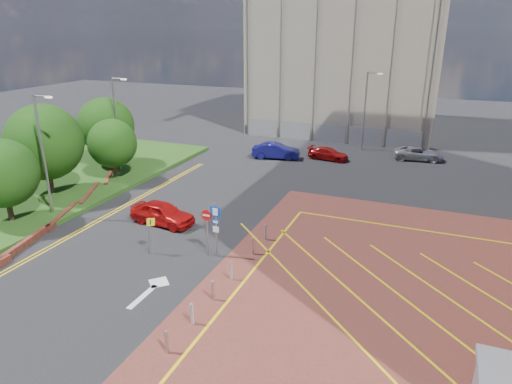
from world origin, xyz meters
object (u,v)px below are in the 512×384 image
Objects in this scene: tree_c at (112,143)px; car_red_left at (162,213)px; car_red_back at (328,154)px; car_silver_back at (418,153)px; lamp_left_far at (117,120)px; tree_b at (44,142)px; sign_cluster at (213,224)px; warning_sign at (150,231)px; car_blue_back at (276,151)px; lamp_back at (366,108)px; lamp_left_near at (44,150)px; tree_a at (3,173)px; tree_d at (106,126)px.

tree_c reaches higher than car_red_left.
car_silver_back is at bearing -61.15° from car_red_back.
car_silver_back is (24.16, 14.16, -4.02)m from lamp_left_far.
tree_b is at bearing -111.80° from tree_c.
tree_c is at bearing -65.29° from lamp_left_far.
car_red_back is at bearing 46.42° from tree_b.
sign_cluster is 0.72× the size of car_red_left.
tree_b is 3.01× the size of warning_sign.
car_blue_back is at bearing 114.90° from car_red_back.
tree_b is 0.84× the size of lamp_back.
lamp_left_far is at bearing 101.31° from lamp_left_near.
lamp_left_near is 21.85m from car_blue_back.
lamp_left_far is (-0.42, 12.00, 1.16)m from tree_a.
car_blue_back is at bearing 90.32° from warning_sign.
sign_cluster is (13.80, -9.02, -1.24)m from tree_c.
warning_sign is at bearing -150.52° from car_red_left.
car_red_left is (9.15, 3.76, -2.75)m from tree_a.
warning_sign is 21.55m from car_blue_back.
sign_cluster reaches higher than warning_sign.
lamp_left_near is 30.80m from lamp_back.
car_red_back is at bearing -13.02° from car_red_left.
tree_c is 0.61× the size of lamp_left_near.
lamp_left_near is 8.70m from car_red_left.
car_red_back is (15.10, 12.97, -2.62)m from tree_c.
car_silver_back is (9.44, 25.17, -1.31)m from sign_cluster.
lamp_back reaches higher than tree_c.
warning_sign reaches higher than car_blue_back.
warning_sign is 0.49× the size of car_silver_back.
tree_a reaches higher than warning_sign.
tree_b is 1.38× the size of tree_c.
sign_cluster is at bearing -36.82° from lamp_left_far.
car_blue_back is (-7.34, -6.55, -3.60)m from lamp_back.
lamp_left_near is at bearing 175.44° from sign_cluster.
lamp_left_near is at bearing -82.31° from tree_c.
sign_cluster is 0.69× the size of car_blue_back.
sign_cluster is 0.81× the size of car_red_back.
lamp_left_far is 15.14m from car_blue_back.
tree_d reaches higher than warning_sign.
lamp_back is (20.58, 15.00, 0.49)m from tree_d.
car_red_back is at bearing 34.41° from lamp_left_far.
tree_a is 14.41m from sign_cluster.
car_red_left is (7.57, 1.76, -3.91)m from lamp_left_near.
lamp_left_near is at bearing -69.65° from tree_d.
lamp_left_far is 24.46m from lamp_back.
tree_b reaches higher than car_blue_back.
lamp_left_near is at bearing 153.73° from car_red_back.
tree_a is 0.68× the size of lamp_left_far.
warning_sign is 29.25m from car_silver_back.
lamp_left_far is at bearing 92.01° from tree_a.
car_silver_back is at bearing 63.86° from warning_sign.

